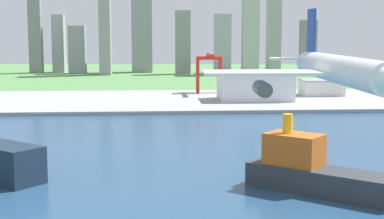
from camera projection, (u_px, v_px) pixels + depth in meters
ground_plane at (172, 152)px, 256.86m from camera, size 2400.00×2400.00×0.00m
water_bay at (178, 188)px, 197.52m from camera, size 840.00×360.00×0.15m
industrial_pier at (163, 101)px, 444.60m from camera, size 840.00×140.00×2.50m
airplane_landing at (339, 71)px, 90.44m from camera, size 43.05×46.72×14.61m
container_barge at (314, 172)px, 191.62m from camera, size 48.24×44.44×25.53m
port_crane_red at (209, 64)px, 488.75m from camera, size 21.79×41.09×33.79m
warehouse_main at (255, 85)px, 437.98m from camera, size 55.44×38.10×22.18m
warehouse_annex at (321, 87)px, 472.19m from camera, size 32.76×26.62×12.89m
distant_skyline at (173, 32)px, 766.13m from camera, size 377.46×77.40×156.00m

